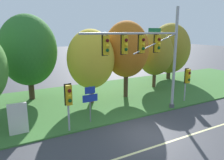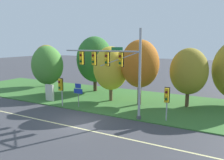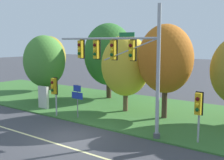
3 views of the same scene
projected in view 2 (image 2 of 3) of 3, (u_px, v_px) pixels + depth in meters
name	position (u px, v px, depth m)	size (l,w,h in m)	color
ground_plane	(78.00, 122.00, 18.95)	(160.00, 160.00, 0.00)	#3D3D42
lane_stripe	(70.00, 126.00, 17.90)	(36.00, 0.16, 0.01)	beige
grass_verge	(119.00, 99.00, 26.15)	(48.00, 11.50, 0.10)	#386B2D
traffic_signal_mast	(113.00, 64.00, 19.71)	(8.02, 0.49, 7.87)	#9EA0A5
pedestrian_signal_near_kerb	(61.00, 86.00, 22.77)	(0.46, 0.55, 3.02)	#9EA0A5
pedestrian_signal_further_along	(167.00, 97.00, 18.47)	(0.46, 0.55, 2.96)	#9EA0A5
route_sign_post	(78.00, 91.00, 22.72)	(1.08, 0.08, 2.53)	slate
tree_nearest_road	(47.00, 61.00, 33.61)	(3.92, 3.92, 6.36)	#4C3823
tree_left_of_mast	(47.00, 65.00, 27.53)	(3.92, 3.92, 6.32)	#423021
tree_behind_signpost	(95.00, 59.00, 29.91)	(4.97, 4.97, 7.54)	#423021
tree_mid_verge	(111.00, 68.00, 24.92)	(3.98, 3.98, 6.27)	brown
tree_tall_centre	(140.00, 64.00, 23.18)	(4.07, 4.07, 7.01)	#423021
tree_right_far	(189.00, 71.00, 22.51)	(3.84, 3.84, 6.16)	#4C3823
info_kiosk	(50.00, 93.00, 25.36)	(1.10, 0.24, 1.90)	beige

